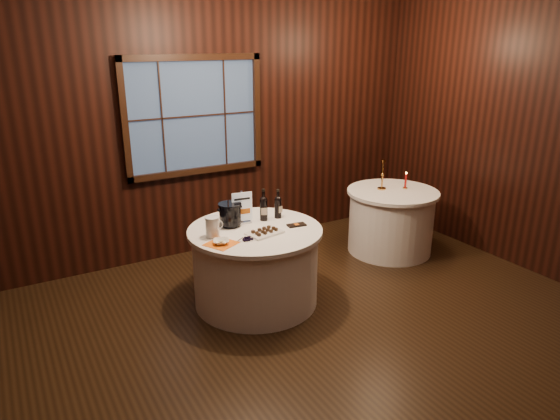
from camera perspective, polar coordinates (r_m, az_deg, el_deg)
ground at (r=4.32m, az=3.65°, el=-15.92°), size 6.00×6.00×0.00m
back_wall at (r=5.85m, az=-9.79°, el=9.55°), size 6.00×0.10×3.00m
main_table at (r=4.88m, az=-2.80°, el=-6.34°), size 1.28×1.28×0.77m
side_table at (r=6.19m, az=12.54°, el=-1.20°), size 1.08×1.08×0.77m
sign_stand at (r=4.84m, az=-4.35°, el=-0.28°), size 0.20×0.12×0.32m
port_bottle_left at (r=4.90m, az=-1.88°, el=0.37°), size 0.08×0.09×0.32m
port_bottle_right at (r=4.97m, az=-0.24°, el=0.51°), size 0.07×0.08×0.30m
ice_bucket at (r=4.77m, az=-5.72°, el=-0.48°), size 0.22×0.22×0.23m
chocolate_plate at (r=4.60m, az=-1.78°, el=-2.52°), size 0.35×0.27×0.05m
chocolate_box at (r=4.80m, az=1.90°, el=-1.72°), size 0.19×0.11×0.01m
grape_bunch at (r=4.46m, az=-3.76°, el=-3.25°), size 0.16×0.08×0.04m
glass_pitcher at (r=4.54m, az=-7.71°, el=-1.90°), size 0.18×0.13×0.19m
orange_napkin at (r=4.41m, az=-6.73°, el=-3.85°), size 0.32×0.32×0.00m
cracker_bowl at (r=4.40m, az=-6.74°, el=-3.61°), size 0.19×0.19×0.03m
brass_candlestick at (r=6.06m, az=11.61°, el=3.52°), size 0.10×0.10×0.36m
red_candle at (r=6.16m, az=14.16°, el=3.12°), size 0.06×0.06×0.20m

